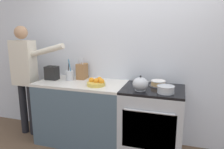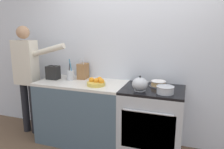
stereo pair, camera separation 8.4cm
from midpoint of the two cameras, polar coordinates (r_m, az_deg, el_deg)
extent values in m
cube|color=silver|center=(3.12, 7.02, 5.60)|extent=(8.00, 0.04, 2.60)
cube|color=#4C6070|center=(3.26, -7.02, -9.93)|extent=(1.25, 0.63, 0.86)
cube|color=silver|center=(3.11, -7.25, -2.26)|extent=(1.25, 0.63, 0.03)
cube|color=#B7BABF|center=(2.98, 11.12, -12.26)|extent=(0.77, 0.63, 0.87)
cube|color=black|center=(2.69, 10.13, -14.54)|extent=(0.64, 0.01, 0.48)
cylinder|color=#B7BABF|center=(2.56, 10.26, -9.74)|extent=(0.58, 0.02, 0.02)
cube|color=black|center=(2.82, 11.51, -3.94)|extent=(0.77, 0.63, 0.03)
cylinder|color=#4C4C51|center=(2.93, 12.82, -2.98)|extent=(0.23, 0.23, 0.01)
cylinder|color=tan|center=(2.92, 12.84, -2.62)|extent=(0.19, 0.19, 0.03)
cylinder|color=tan|center=(2.92, 12.86, -2.08)|extent=(0.18, 0.18, 0.03)
cylinder|color=white|center=(2.91, 12.88, -1.73)|extent=(0.19, 0.19, 0.01)
cylinder|color=#B7BABF|center=(2.71, 8.14, -4.08)|extent=(0.13, 0.13, 0.01)
ellipsoid|color=#B7BABF|center=(2.69, 8.19, -2.50)|extent=(0.19, 0.19, 0.16)
cone|color=#B7BABF|center=(2.67, 10.13, -2.06)|extent=(0.09, 0.04, 0.08)
sphere|color=black|center=(2.67, 8.25, -0.56)|extent=(0.02, 0.02, 0.02)
cylinder|color=#B7BABF|center=(2.64, 14.62, -3.97)|extent=(0.20, 0.20, 0.08)
torus|color=#B7BABF|center=(2.63, 14.68, -3.04)|extent=(0.21, 0.21, 0.01)
cube|color=olive|center=(3.28, -6.87, 0.90)|extent=(0.13, 0.17, 0.23)
cylinder|color=#B2B2B7|center=(3.24, -7.84, 3.31)|extent=(0.01, 0.03, 0.06)
cylinder|color=#B2B2B7|center=(3.22, -7.26, 3.37)|extent=(0.01, 0.04, 0.07)
cylinder|color=#B2B2B7|center=(3.19, -6.69, 3.53)|extent=(0.01, 0.04, 0.10)
cylinder|color=#B2B2B7|center=(3.26, -7.57, 3.56)|extent=(0.01, 0.04, 0.08)
cylinder|color=#B7BABF|center=(3.23, -10.05, -0.20)|extent=(0.11, 0.11, 0.14)
cylinder|color=black|center=(3.23, -10.34, 1.45)|extent=(0.02, 0.04, 0.23)
cylinder|color=teal|center=(3.19, -9.95, 1.70)|extent=(0.04, 0.05, 0.27)
cylinder|color=gold|center=(2.90, -3.34, -2.43)|extent=(0.24, 0.24, 0.05)
sphere|color=orange|center=(2.89, -3.33, -1.61)|extent=(0.07, 0.07, 0.07)
sphere|color=orange|center=(2.86, -1.93, -1.75)|extent=(0.07, 0.07, 0.07)
sphere|color=orange|center=(2.95, -2.44, -1.31)|extent=(0.07, 0.07, 0.07)
sphere|color=orange|center=(2.93, -4.56, -1.42)|extent=(0.07, 0.07, 0.07)
cube|color=black|center=(3.34, -14.45, 0.50)|extent=(0.18, 0.14, 0.20)
cube|color=black|center=(3.34, -15.06, 2.23)|extent=(0.02, 0.10, 0.00)
cube|color=black|center=(3.30, -14.03, 2.16)|extent=(0.02, 0.10, 0.00)
cube|color=black|center=(3.38, -15.86, 1.26)|extent=(0.02, 0.02, 0.01)
cylinder|color=black|center=(3.76, -21.07, -8.05)|extent=(0.11, 0.11, 0.80)
cylinder|color=black|center=(3.67, -19.13, -8.45)|extent=(0.11, 0.11, 0.80)
cube|color=beige|center=(3.53, -21.02, 2.95)|extent=(0.34, 0.20, 0.66)
cylinder|color=beige|center=(3.66, -23.60, 3.85)|extent=(0.08, 0.08, 0.56)
cylinder|color=beige|center=(3.26, -15.77, 6.10)|extent=(0.56, 0.08, 0.22)
sphere|color=tan|center=(3.49, -21.61, 10.21)|extent=(0.19, 0.19, 0.19)
camera|label=1|loc=(0.04, -89.16, 0.19)|focal=35.00mm
camera|label=2|loc=(0.04, 90.84, -0.19)|focal=35.00mm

